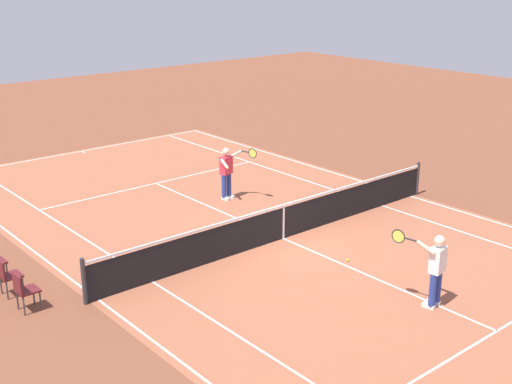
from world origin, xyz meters
The scene contains 9 objects.
ground_plane centered at (0.00, 0.00, 0.00)m, with size 60.00×60.00×0.00m, color brown.
court_slab centered at (0.00, 0.00, 0.00)m, with size 24.20×11.40×0.00m, color #935138.
court_line_markings centered at (0.00, 0.00, 0.00)m, with size 23.85×11.05×0.01m.
tennis_net centered at (0.00, 0.00, 0.49)m, with size 0.10×11.70×1.08m.
tennis_player_near centered at (3.58, -0.89, 0.93)m, with size 1.00×0.85×1.70m.
tennis_player_far centered at (-4.92, 0.12, 0.93)m, with size 1.02×0.83×1.70m.
tennis_ball centered at (-2.14, -0.23, 0.03)m, with size 0.07×0.07×0.07m, color #CCE01E.
spectator_chair_0 centered at (0.53, 6.92, 0.52)m, with size 0.44×0.44×0.88m.
spectator_chair_1 centered at (1.47, 6.92, 0.52)m, with size 0.44×0.44×0.88m.
Camera 1 is at (-12.49, 11.48, 6.97)m, focal length 47.61 mm.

